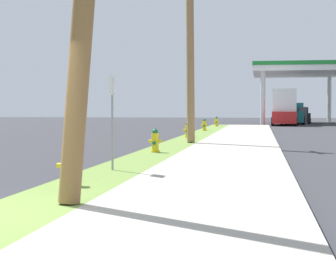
{
  "coord_description": "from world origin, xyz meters",
  "views": [
    {
      "loc": [
        3.91,
        -6.41,
        1.51
      ],
      "look_at": [
        0.76,
        12.58,
        0.73
      ],
      "focal_mm": 59.68,
      "sensor_mm": 36.0,
      "label": 1
    }
  ],
  "objects_px": {
    "fire_hydrant_fourth": "(204,125)",
    "car_silver_by_near_pump": "(285,115)",
    "fire_hydrant_nearest": "(68,167)",
    "fire_hydrant_fifth": "(216,122)",
    "street_sign_post": "(112,102)",
    "truck_red_at_forecourt": "(284,108)",
    "fire_hydrant_second": "(155,142)",
    "fire_hydrant_third": "(188,131)",
    "utility_pole_midground": "(190,41)",
    "car_black_by_far_pump": "(298,116)",
    "truck_teal_on_apron": "(293,114)"
  },
  "relations": [
    {
      "from": "truck_teal_on_apron",
      "to": "car_silver_by_near_pump",
      "type": "bearing_deg",
      "value": 91.92
    },
    {
      "from": "utility_pole_midground",
      "to": "car_black_by_far_pump",
      "type": "bearing_deg",
      "value": 79.02
    },
    {
      "from": "utility_pole_midground",
      "to": "truck_teal_on_apron",
      "type": "xyz_separation_m",
      "value": [
        5.88,
        30.38,
        -3.33
      ]
    },
    {
      "from": "fire_hydrant_third",
      "to": "car_silver_by_near_pump",
      "type": "xyz_separation_m",
      "value": [
        6.07,
        37.52,
        0.28
      ]
    },
    {
      "from": "fire_hydrant_fifth",
      "to": "car_silver_by_near_pump",
      "type": "relative_size",
      "value": 0.16
    },
    {
      "from": "fire_hydrant_nearest",
      "to": "fire_hydrant_third",
      "type": "height_order",
      "value": "same"
    },
    {
      "from": "fire_hydrant_nearest",
      "to": "car_black_by_far_pump",
      "type": "distance_m",
      "value": 47.49
    },
    {
      "from": "fire_hydrant_nearest",
      "to": "street_sign_post",
      "type": "bearing_deg",
      "value": 86.38
    },
    {
      "from": "fire_hydrant_nearest",
      "to": "car_silver_by_near_pump",
      "type": "height_order",
      "value": "car_silver_by_near_pump"
    },
    {
      "from": "utility_pole_midground",
      "to": "street_sign_post",
      "type": "xyz_separation_m",
      "value": [
        -0.43,
        -10.56,
        -2.61
      ]
    },
    {
      "from": "fire_hydrant_nearest",
      "to": "truck_teal_on_apron",
      "type": "distance_m",
      "value": 43.9
    },
    {
      "from": "car_silver_by_near_pump",
      "to": "car_black_by_far_pump",
      "type": "distance_m",
      "value": 7.08
    },
    {
      "from": "fire_hydrant_fifth",
      "to": "street_sign_post",
      "type": "xyz_separation_m",
      "value": [
        -0.0,
        -30.13,
        1.19
      ]
    },
    {
      "from": "fire_hydrant_third",
      "to": "truck_red_at_forecourt",
      "type": "height_order",
      "value": "truck_red_at_forecourt"
    },
    {
      "from": "fire_hydrant_nearest",
      "to": "fire_hydrant_fourth",
      "type": "height_order",
      "value": "same"
    },
    {
      "from": "car_silver_by_near_pump",
      "to": "car_black_by_far_pump",
      "type": "bearing_deg",
      "value": -81.48
    },
    {
      "from": "utility_pole_midground",
      "to": "car_black_by_far_pump",
      "type": "distance_m",
      "value": 34.72
    },
    {
      "from": "fire_hydrant_fourth",
      "to": "truck_red_at_forecourt",
      "type": "xyz_separation_m",
      "value": [
        5.41,
        15.4,
        1.04
      ]
    },
    {
      "from": "car_black_by_far_pump",
      "to": "truck_red_at_forecourt",
      "type": "xyz_separation_m",
      "value": [
        -1.71,
        -7.05,
        0.77
      ]
    },
    {
      "from": "fire_hydrant_nearest",
      "to": "car_black_by_far_pump",
      "type": "height_order",
      "value": "car_black_by_far_pump"
    },
    {
      "from": "street_sign_post",
      "to": "fire_hydrant_fifth",
      "type": "bearing_deg",
      "value": 89.99
    },
    {
      "from": "car_black_by_far_pump",
      "to": "truck_teal_on_apron",
      "type": "height_order",
      "value": "truck_teal_on_apron"
    },
    {
      "from": "fire_hydrant_fourth",
      "to": "utility_pole_midground",
      "type": "relative_size",
      "value": 0.09
    },
    {
      "from": "fire_hydrant_fourth",
      "to": "car_silver_by_near_pump",
      "type": "bearing_deg",
      "value": 78.35
    },
    {
      "from": "fire_hydrant_third",
      "to": "truck_red_at_forecourt",
      "type": "xyz_separation_m",
      "value": [
        5.41,
        23.47,
        1.04
      ]
    },
    {
      "from": "fire_hydrant_nearest",
      "to": "truck_teal_on_apron",
      "type": "height_order",
      "value": "truck_teal_on_apron"
    },
    {
      "from": "fire_hydrant_third",
      "to": "utility_pole_midground",
      "type": "height_order",
      "value": "utility_pole_midground"
    },
    {
      "from": "fire_hydrant_second",
      "to": "fire_hydrant_fifth",
      "type": "height_order",
      "value": "same"
    },
    {
      "from": "fire_hydrant_third",
      "to": "fire_hydrant_second",
      "type": "bearing_deg",
      "value": -89.21
    },
    {
      "from": "fire_hydrant_fourth",
      "to": "fire_hydrant_fifth",
      "type": "xyz_separation_m",
      "value": [
        0.12,
        8.12,
        0.0
      ]
    },
    {
      "from": "fire_hydrant_second",
      "to": "car_silver_by_near_pump",
      "type": "bearing_deg",
      "value": 82.69
    },
    {
      "from": "fire_hydrant_nearest",
      "to": "truck_teal_on_apron",
      "type": "bearing_deg",
      "value": 81.52
    },
    {
      "from": "car_silver_by_near_pump",
      "to": "truck_red_at_forecourt",
      "type": "bearing_deg",
      "value": -92.7
    },
    {
      "from": "fire_hydrant_second",
      "to": "car_silver_by_near_pump",
      "type": "height_order",
      "value": "car_silver_by_near_pump"
    },
    {
      "from": "car_black_by_far_pump",
      "to": "fire_hydrant_fifth",
      "type": "bearing_deg",
      "value": -116.04
    },
    {
      "from": "fire_hydrant_second",
      "to": "fire_hydrant_third",
      "type": "relative_size",
      "value": 1.0
    },
    {
      "from": "fire_hydrant_nearest",
      "to": "car_black_by_far_pump",
      "type": "relative_size",
      "value": 0.16
    },
    {
      "from": "street_sign_post",
      "to": "car_black_by_far_pump",
      "type": "height_order",
      "value": "street_sign_post"
    },
    {
      "from": "fire_hydrant_third",
      "to": "fire_hydrant_fourth",
      "type": "relative_size",
      "value": 1.0
    },
    {
      "from": "street_sign_post",
      "to": "truck_red_at_forecourt",
      "type": "relative_size",
      "value": 0.33
    },
    {
      "from": "fire_hydrant_third",
      "to": "fire_hydrant_fifth",
      "type": "height_order",
      "value": "same"
    },
    {
      "from": "utility_pole_midground",
      "to": "fire_hydrant_fourth",
      "type": "bearing_deg",
      "value": 92.72
    },
    {
      "from": "utility_pole_midground",
      "to": "fire_hydrant_third",
      "type": "bearing_deg",
      "value": 99.06
    },
    {
      "from": "fire_hydrant_second",
      "to": "fire_hydrant_fifth",
      "type": "bearing_deg",
      "value": 90.02
    },
    {
      "from": "fire_hydrant_nearest",
      "to": "car_silver_by_near_pump",
      "type": "distance_m",
      "value": 54.3
    },
    {
      "from": "truck_red_at_forecourt",
      "to": "truck_teal_on_apron",
      "type": "relative_size",
      "value": 1.16
    },
    {
      "from": "fire_hydrant_nearest",
      "to": "fire_hydrant_second",
      "type": "relative_size",
      "value": 1.0
    },
    {
      "from": "fire_hydrant_fourth",
      "to": "truck_teal_on_apron",
      "type": "distance_m",
      "value": 19.99
    },
    {
      "from": "fire_hydrant_third",
      "to": "truck_teal_on_apron",
      "type": "distance_m",
      "value": 27.75
    },
    {
      "from": "fire_hydrant_nearest",
      "to": "car_silver_by_near_pump",
      "type": "bearing_deg",
      "value": 83.53
    }
  ]
}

